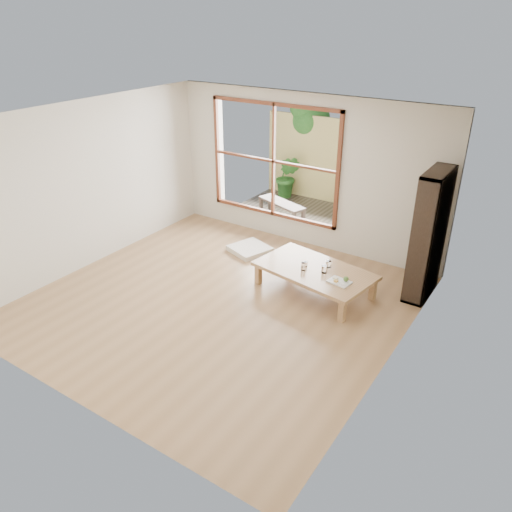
{
  "coord_description": "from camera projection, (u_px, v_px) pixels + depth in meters",
  "views": [
    {
      "loc": [
        3.81,
        -4.85,
        3.81
      ],
      "look_at": [
        0.24,
        0.58,
        0.55
      ],
      "focal_mm": 35.0,
      "sensor_mm": 36.0,
      "label": 1
    }
  ],
  "objects": [
    {
      "name": "ground",
      "position": [
        220.0,
        301.0,
        7.21
      ],
      "size": [
        5.0,
        5.0,
        0.0
      ],
      "primitive_type": "plane",
      "color": "#A67E53",
      "rests_on": "ground"
    },
    {
      "name": "low_table",
      "position": [
        315.0,
        272.0,
        7.32
      ],
      "size": [
        1.83,
        1.22,
        0.37
      ],
      "rotation": [
        0.0,
        0.0,
        -0.17
      ],
      "color": "tan",
      "rests_on": "ground"
    },
    {
      "name": "floor_cushion",
      "position": [
        250.0,
        249.0,
        8.65
      ],
      "size": [
        0.76,
        0.76,
        0.09
      ],
      "primitive_type": "cube",
      "rotation": [
        0.0,
        0.0,
        -0.34
      ],
      "color": "beige",
      "rests_on": "ground"
    },
    {
      "name": "bookshelf",
      "position": [
        429.0,
        235.0,
        7.01
      ],
      "size": [
        0.3,
        0.84,
        1.87
      ],
      "primitive_type": "cube",
      "color": "#2E2119",
      "rests_on": "ground"
    },
    {
      "name": "glass_tall",
      "position": [
        303.0,
        266.0,
        7.24
      ],
      "size": [
        0.07,
        0.07,
        0.12
      ],
      "primitive_type": "cylinder",
      "color": "silver",
      "rests_on": "low_table"
    },
    {
      "name": "glass_mid",
      "position": [
        324.0,
        269.0,
        7.18
      ],
      "size": [
        0.08,
        0.08,
        0.11
      ],
      "primitive_type": "cylinder",
      "color": "silver",
      "rests_on": "low_table"
    },
    {
      "name": "glass_short",
      "position": [
        329.0,
        264.0,
        7.33
      ],
      "size": [
        0.08,
        0.08,
        0.1
      ],
      "primitive_type": "cylinder",
      "color": "silver",
      "rests_on": "low_table"
    },
    {
      "name": "glass_small",
      "position": [
        305.0,
        264.0,
        7.36
      ],
      "size": [
        0.06,
        0.06,
        0.08
      ],
      "primitive_type": "cylinder",
      "color": "silver",
      "rests_on": "low_table"
    },
    {
      "name": "food_tray",
      "position": [
        341.0,
        281.0,
        6.94
      ],
      "size": [
        0.33,
        0.26,
        0.1
      ],
      "rotation": [
        0.0,
        0.0,
        -0.14
      ],
      "color": "white",
      "rests_on": "low_table"
    },
    {
      "name": "deck",
      "position": [
        302.0,
        215.0,
        10.16
      ],
      "size": [
        2.8,
        2.0,
        0.05
      ],
      "primitive_type": "cube",
      "color": "#3C362C",
      "rests_on": "ground"
    },
    {
      "name": "garden_bench",
      "position": [
        282.0,
        205.0,
        9.83
      ],
      "size": [
        1.13,
        0.65,
        0.34
      ],
      "rotation": [
        0.0,
        0.0,
        -0.33
      ],
      "color": "#2E2119",
      "rests_on": "deck"
    },
    {
      "name": "bamboo_fence",
      "position": [
        326.0,
        161.0,
        10.51
      ],
      "size": [
        2.8,
        0.06,
        1.8
      ],
      "primitive_type": "cube",
      "color": "tan",
      "rests_on": "ground"
    },
    {
      "name": "shrub_right",
      "position": [
        357.0,
        194.0,
        9.93
      ],
      "size": [
        1.0,
        0.95,
        0.87
      ],
      "primitive_type": "imported",
      "rotation": [
        0.0,
        0.0,
        -0.43
      ],
      "color": "#2E5C21",
      "rests_on": "deck"
    },
    {
      "name": "shrub_left",
      "position": [
        288.0,
        177.0,
        10.86
      ],
      "size": [
        0.58,
        0.5,
        0.94
      ],
      "primitive_type": "imported",
      "rotation": [
        0.0,
        0.0,
        0.17
      ],
      "color": "#2E5C21",
      "rests_on": "deck"
    },
    {
      "name": "garden_tree",
      "position": [
        306.0,
        120.0,
        10.74
      ],
      "size": [
        1.04,
        0.85,
        2.22
      ],
      "color": "#4C3D2D",
      "rests_on": "ground"
    }
  ]
}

